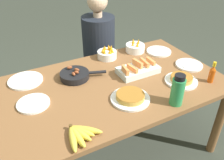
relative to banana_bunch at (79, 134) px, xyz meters
name	(u,v)px	position (x,y,z in m)	size (l,w,h in m)	color
ground_plane	(112,148)	(0.41, 0.38, -0.73)	(14.00, 14.00, 0.00)	#383D33
dining_table	(112,93)	(0.41, 0.38, -0.10)	(1.66, 0.97, 0.71)	brown
banana_bunch	(79,134)	(0.00, 0.00, 0.00)	(0.21, 0.21, 0.04)	gold
melon_tray	(138,69)	(0.66, 0.42, 0.01)	(0.32, 0.17, 0.10)	silver
skillet	(75,75)	(0.19, 0.57, 0.01)	(0.34, 0.22, 0.08)	black
frittata_plate_center	(130,97)	(0.42, 0.15, 0.00)	(0.26, 0.26, 0.05)	white
frittata_plate_side	(181,80)	(0.87, 0.16, 0.00)	(0.24, 0.24, 0.05)	white
empty_plate_near_front	(159,51)	(1.03, 0.63, -0.01)	(0.22, 0.22, 0.02)	white
empty_plate_far_left	(33,103)	(-0.16, 0.40, -0.01)	(0.21, 0.21, 0.02)	white
empty_plate_far_right	(189,65)	(1.10, 0.31, -0.01)	(0.22, 0.22, 0.02)	white
empty_plate_mid_edge	(25,80)	(-0.15, 0.71, -0.01)	(0.25, 0.25, 0.02)	white
fruit_bowl_mango	(107,54)	(0.56, 0.76, 0.02)	(0.17, 0.17, 0.12)	white
fruit_bowl_citrus	(135,48)	(0.85, 0.75, 0.02)	(0.17, 0.17, 0.12)	white
water_bottle	(178,90)	(0.66, -0.02, 0.08)	(0.09, 0.09, 0.22)	#2D9351
hot_sauce_bottle	(212,73)	(1.07, 0.06, 0.05)	(0.04, 0.04, 0.17)	#C64C0F
person_figure	(99,59)	(0.65, 1.13, -0.23)	(0.36, 0.36, 1.20)	black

